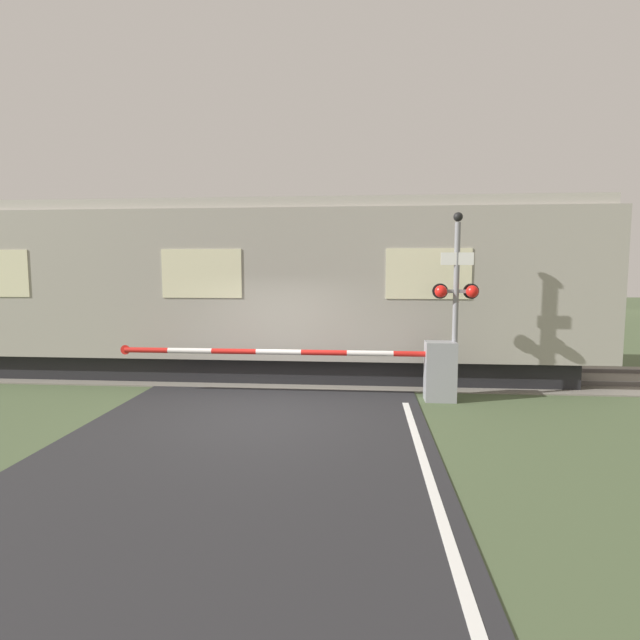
{
  "coord_description": "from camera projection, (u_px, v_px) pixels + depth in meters",
  "views": [
    {
      "loc": [
        1.76,
        -8.57,
        2.61
      ],
      "look_at": [
        0.86,
        1.92,
        1.53
      ],
      "focal_mm": 28.0,
      "sensor_mm": 36.0,
      "label": 1
    }
  ],
  "objects": [
    {
      "name": "ground_plane",
      "position": [
        263.0,
        416.0,
        8.91
      ],
      "size": [
        80.0,
        80.0,
        0.0
      ],
      "primitive_type": "plane",
      "color": "#475638"
    },
    {
      "name": "track_bed",
      "position": [
        291.0,
        373.0,
        12.41
      ],
      "size": [
        36.0,
        3.2,
        0.13
      ],
      "color": "slate",
      "rests_on": "ground_plane"
    },
    {
      "name": "train",
      "position": [
        220.0,
        289.0,
        12.35
      ],
      "size": [
        17.81,
        2.85,
        4.16
      ],
      "color": "black",
      "rests_on": "ground_plane"
    },
    {
      "name": "crossing_barrier",
      "position": [
        407.0,
        367.0,
        9.93
      ],
      "size": [
        6.88,
        0.44,
        1.18
      ],
      "color": "gray",
      "rests_on": "ground_plane"
    },
    {
      "name": "signal_post",
      "position": [
        456.0,
        295.0,
        9.74
      ],
      "size": [
        0.9,
        0.26,
        3.7
      ],
      "color": "gray",
      "rests_on": "ground_plane"
    }
  ]
}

